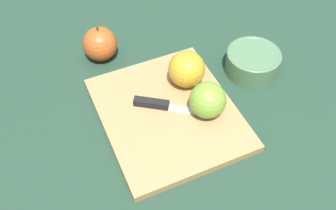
% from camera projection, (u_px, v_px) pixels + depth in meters
% --- Properties ---
extents(ground_plane, '(4.00, 4.00, 0.00)m').
position_uv_depth(ground_plane, '(168.00, 116.00, 0.86)').
color(ground_plane, '#1E3828').
extents(cutting_board, '(0.35, 0.31, 0.02)m').
position_uv_depth(cutting_board, '(168.00, 114.00, 0.85)').
color(cutting_board, '#A37A4C').
rests_on(cutting_board, ground_plane).
extents(apple_half_left, '(0.08, 0.08, 0.08)m').
position_uv_depth(apple_half_left, '(187.00, 69.00, 0.87)').
color(apple_half_left, gold).
rests_on(apple_half_left, cutting_board).
extents(apple_half_right, '(0.08, 0.08, 0.08)m').
position_uv_depth(apple_half_right, '(208.00, 100.00, 0.81)').
color(apple_half_right, olive).
rests_on(apple_half_right, cutting_board).
extents(knife, '(0.10, 0.16, 0.02)m').
position_uv_depth(knife, '(158.00, 104.00, 0.85)').
color(knife, silver).
rests_on(knife, cutting_board).
extents(apple_slice, '(0.05, 0.05, 0.01)m').
position_uv_depth(apple_slice, '(206.00, 94.00, 0.87)').
color(apple_slice, beige).
rests_on(apple_slice, cutting_board).
extents(apple_whole, '(0.08, 0.08, 0.10)m').
position_uv_depth(apple_whole, '(100.00, 44.00, 0.95)').
color(apple_whole, '#AD4C1E').
rests_on(apple_whole, ground_plane).
extents(bowl, '(0.13, 0.13, 0.06)m').
position_uv_depth(bowl, '(253.00, 61.00, 0.93)').
color(bowl, '#4C704C').
rests_on(bowl, ground_plane).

